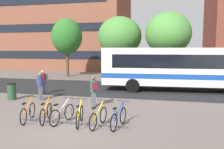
{
  "coord_description": "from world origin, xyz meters",
  "views": [
    {
      "loc": [
        3.59,
        -8.61,
        3.17
      ],
      "look_at": [
        0.73,
        4.18,
        1.67
      ],
      "focal_mm": 37.06,
      "sensor_mm": 36.0,
      "label": 1
    }
  ],
  "objects_px": {
    "parked_bicycle_white_2": "(62,114)",
    "parked_bicycle_yellow_3": "(80,115)",
    "street_tree_2": "(168,34)",
    "commuter_maroon_pack_2": "(94,89)",
    "commuter_olive_pack_1": "(40,84)",
    "commuter_grey_pack_0": "(43,80)",
    "street_tree_1": "(120,36)",
    "parked_bicycle_orange_1": "(46,113)",
    "parked_bicycle_orange_0": "(28,112)",
    "parked_bicycle_yellow_4": "(98,117)",
    "city_bus": "(185,67)",
    "street_tree_0": "(67,37)",
    "parked_bicycle_blue_5": "(119,118)",
    "trash_bin": "(12,91)"
  },
  "relations": [
    {
      "from": "parked_bicycle_orange_0",
      "to": "parked_bicycle_orange_1",
      "type": "bearing_deg",
      "value": -93.9
    },
    {
      "from": "commuter_grey_pack_0",
      "to": "commuter_maroon_pack_2",
      "type": "distance_m",
      "value": 5.19
    },
    {
      "from": "street_tree_1",
      "to": "parked_bicycle_white_2",
      "type": "bearing_deg",
      "value": -88.61
    },
    {
      "from": "parked_bicycle_orange_1",
      "to": "commuter_maroon_pack_2",
      "type": "height_order",
      "value": "commuter_maroon_pack_2"
    },
    {
      "from": "city_bus",
      "to": "street_tree_2",
      "type": "bearing_deg",
      "value": 100.27
    },
    {
      "from": "parked_bicycle_yellow_4",
      "to": "street_tree_2",
      "type": "distance_m",
      "value": 15.01
    },
    {
      "from": "parked_bicycle_white_2",
      "to": "parked_bicycle_yellow_3",
      "type": "distance_m",
      "value": 0.8
    },
    {
      "from": "city_bus",
      "to": "commuter_olive_pack_1",
      "type": "xyz_separation_m",
      "value": [
        -8.93,
        -5.05,
        -0.79
      ]
    },
    {
      "from": "parked_bicycle_orange_1",
      "to": "street_tree_2",
      "type": "relative_size",
      "value": 0.26
    },
    {
      "from": "commuter_grey_pack_0",
      "to": "street_tree_1",
      "type": "height_order",
      "value": "street_tree_1"
    },
    {
      "from": "parked_bicycle_yellow_4",
      "to": "street_tree_2",
      "type": "height_order",
      "value": "street_tree_2"
    },
    {
      "from": "city_bus",
      "to": "commuter_maroon_pack_2",
      "type": "distance_m",
      "value": 7.96
    },
    {
      "from": "commuter_maroon_pack_2",
      "to": "street_tree_0",
      "type": "xyz_separation_m",
      "value": [
        -6.83,
        12.28,
        3.47
      ]
    },
    {
      "from": "parked_bicycle_orange_0",
      "to": "parked_bicycle_yellow_4",
      "type": "distance_m",
      "value": 3.19
    },
    {
      "from": "parked_bicycle_orange_0",
      "to": "commuter_maroon_pack_2",
      "type": "relative_size",
      "value": 1.01
    },
    {
      "from": "city_bus",
      "to": "trash_bin",
      "type": "height_order",
      "value": "city_bus"
    },
    {
      "from": "parked_bicycle_white_2",
      "to": "parked_bicycle_yellow_3",
      "type": "relative_size",
      "value": 1.0
    },
    {
      "from": "trash_bin",
      "to": "parked_bicycle_orange_1",
      "type": "bearing_deg",
      "value": -39.71
    },
    {
      "from": "street_tree_0",
      "to": "parked_bicycle_orange_1",
      "type": "bearing_deg",
      "value": -69.84
    },
    {
      "from": "parked_bicycle_blue_5",
      "to": "commuter_grey_pack_0",
      "type": "xyz_separation_m",
      "value": [
        -6.41,
        5.58,
        0.57
      ]
    },
    {
      "from": "city_bus",
      "to": "commuter_maroon_pack_2",
      "type": "bearing_deg",
      "value": -134.56
    },
    {
      "from": "parked_bicycle_orange_0",
      "to": "parked_bicycle_orange_1",
      "type": "height_order",
      "value": "same"
    },
    {
      "from": "trash_bin",
      "to": "street_tree_0",
      "type": "xyz_separation_m",
      "value": [
        -1.35,
        11.68,
        3.92
      ]
    },
    {
      "from": "commuter_grey_pack_0",
      "to": "street_tree_0",
      "type": "xyz_separation_m",
      "value": [
        -2.37,
        9.64,
        3.48
      ]
    },
    {
      "from": "parked_bicycle_orange_1",
      "to": "commuter_grey_pack_0",
      "type": "height_order",
      "value": "commuter_grey_pack_0"
    },
    {
      "from": "parked_bicycle_blue_5",
      "to": "trash_bin",
      "type": "height_order",
      "value": "trash_bin"
    },
    {
      "from": "parked_bicycle_orange_1",
      "to": "commuter_maroon_pack_2",
      "type": "distance_m",
      "value": 3.22
    },
    {
      "from": "parked_bicycle_orange_0",
      "to": "street_tree_2",
      "type": "distance_m",
      "value": 15.91
    },
    {
      "from": "parked_bicycle_orange_1",
      "to": "street_tree_1",
      "type": "height_order",
      "value": "street_tree_1"
    },
    {
      "from": "parked_bicycle_yellow_4",
      "to": "commuter_grey_pack_0",
      "type": "height_order",
      "value": "commuter_grey_pack_0"
    },
    {
      "from": "commuter_grey_pack_0",
      "to": "street_tree_0",
      "type": "bearing_deg",
      "value": -138.96
    },
    {
      "from": "parked_bicycle_white_2",
      "to": "commuter_olive_pack_1",
      "type": "relative_size",
      "value": 1.0
    },
    {
      "from": "street_tree_2",
      "to": "parked_bicycle_white_2",
      "type": "bearing_deg",
      "value": -107.87
    },
    {
      "from": "parked_bicycle_white_2",
      "to": "commuter_maroon_pack_2",
      "type": "relative_size",
      "value": 1.01
    },
    {
      "from": "street_tree_1",
      "to": "street_tree_2",
      "type": "relative_size",
      "value": 0.98
    },
    {
      "from": "parked_bicycle_white_2",
      "to": "parked_bicycle_blue_5",
      "type": "height_order",
      "value": "same"
    },
    {
      "from": "parked_bicycle_blue_5",
      "to": "commuter_olive_pack_1",
      "type": "height_order",
      "value": "commuter_olive_pack_1"
    },
    {
      "from": "trash_bin",
      "to": "street_tree_1",
      "type": "bearing_deg",
      "value": 68.14
    },
    {
      "from": "parked_bicycle_blue_5",
      "to": "parked_bicycle_white_2",
      "type": "bearing_deg",
      "value": 99.6
    },
    {
      "from": "street_tree_2",
      "to": "commuter_maroon_pack_2",
      "type": "bearing_deg",
      "value": -109.91
    },
    {
      "from": "commuter_grey_pack_0",
      "to": "commuter_maroon_pack_2",
      "type": "relative_size",
      "value": 0.99
    },
    {
      "from": "commuter_grey_pack_0",
      "to": "street_tree_1",
      "type": "relative_size",
      "value": 0.26
    },
    {
      "from": "parked_bicycle_yellow_3",
      "to": "parked_bicycle_orange_1",
      "type": "bearing_deg",
      "value": 76.96
    },
    {
      "from": "city_bus",
      "to": "trash_bin",
      "type": "distance_m",
      "value": 12.04
    },
    {
      "from": "commuter_olive_pack_1",
      "to": "street_tree_0",
      "type": "relative_size",
      "value": 0.27
    },
    {
      "from": "parked_bicycle_orange_1",
      "to": "parked_bicycle_blue_5",
      "type": "xyz_separation_m",
      "value": [
        3.21,
        -0.04,
        0.0
      ]
    },
    {
      "from": "parked_bicycle_blue_5",
      "to": "street_tree_2",
      "type": "height_order",
      "value": "street_tree_2"
    },
    {
      "from": "parked_bicycle_orange_0",
      "to": "parked_bicycle_white_2",
      "type": "distance_m",
      "value": 1.56
    },
    {
      "from": "parked_bicycle_yellow_4",
      "to": "city_bus",
      "type": "bearing_deg",
      "value": -16.5
    },
    {
      "from": "commuter_olive_pack_1",
      "to": "street_tree_1",
      "type": "relative_size",
      "value": 0.26
    }
  ]
}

